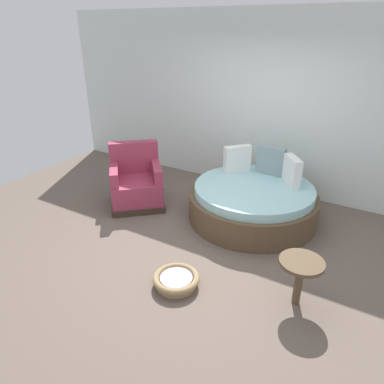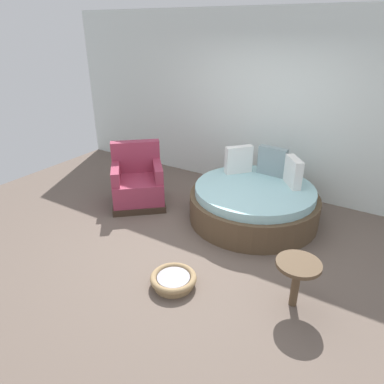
# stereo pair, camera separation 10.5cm
# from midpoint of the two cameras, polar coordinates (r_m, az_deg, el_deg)

# --- Properties ---
(ground_plane) EXTENTS (8.00, 8.00, 0.02)m
(ground_plane) POSITION_cam_midpoint_polar(r_m,az_deg,el_deg) (4.66, 2.45, -8.28)
(ground_plane) COLOR #66564C
(back_wall) EXTENTS (8.00, 0.12, 2.85)m
(back_wall) POSITION_cam_midpoint_polar(r_m,az_deg,el_deg) (5.91, 13.15, 13.55)
(back_wall) COLOR silver
(back_wall) RESTS_ON ground_plane
(round_daybed) EXTENTS (1.85, 1.85, 0.95)m
(round_daybed) POSITION_cam_midpoint_polar(r_m,az_deg,el_deg) (5.16, 10.62, -1.61)
(round_daybed) COLOR brown
(round_daybed) RESTS_ON ground_plane
(red_armchair) EXTENTS (1.13, 1.13, 0.94)m
(red_armchair) POSITION_cam_midpoint_polar(r_m,az_deg,el_deg) (5.58, -8.29, 1.41)
(red_armchair) COLOR #38281E
(red_armchair) RESTS_ON ground_plane
(pet_basket) EXTENTS (0.51, 0.51, 0.13)m
(pet_basket) POSITION_cam_midpoint_polar(r_m,az_deg,el_deg) (3.94, -2.25, -14.07)
(pet_basket) COLOR #9E7F56
(pet_basket) RESTS_ON ground_plane
(side_table) EXTENTS (0.44, 0.44, 0.52)m
(side_table) POSITION_cam_midpoint_polar(r_m,az_deg,el_deg) (3.65, 17.63, -12.07)
(side_table) COLOR brown
(side_table) RESTS_ON ground_plane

